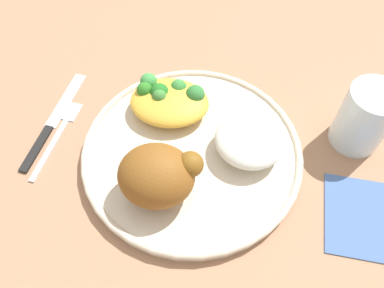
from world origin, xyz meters
The scene contains 9 objects.
ground_plane centered at (0.00, 0.00, 0.00)m, with size 2.00×2.00×0.00m, color #A37556.
plate centered at (0.00, 0.00, 0.01)m, with size 0.30×0.30×0.02m.
roasted_chicken centered at (-0.03, -0.07, 0.06)m, with size 0.10×0.08×0.07m.
rice_pile centered at (0.08, 0.01, 0.04)m, with size 0.09×0.09×0.04m, color white.
mac_cheese_with_broccoli centered at (-0.04, 0.07, 0.04)m, with size 0.11×0.09×0.04m.
fork centered at (-0.20, 0.01, 0.00)m, with size 0.03×0.14×0.01m.
knife centered at (-0.21, 0.02, 0.00)m, with size 0.04×0.19×0.01m.
water_glass centered at (0.23, 0.06, 0.05)m, with size 0.07×0.07×0.10m, color silver.
napkin centered at (0.22, -0.06, 0.00)m, with size 0.09×0.11×0.00m, color #47669E.
Camera 1 is at (0.04, -0.28, 0.45)m, focal length 35.70 mm.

